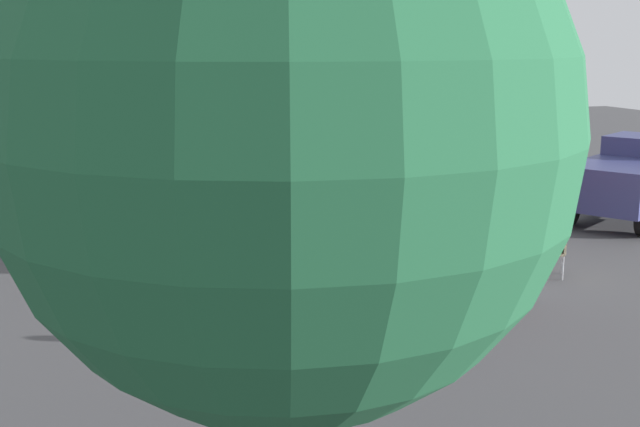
{
  "coord_description": "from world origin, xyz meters",
  "views": [
    {
      "loc": [
        14.49,
        -4.33,
        4.19
      ],
      "look_at": [
        0.45,
        0.3,
        1.02
      ],
      "focal_mm": 45.45,
      "sensor_mm": 36.0,
      "label": 1
    }
  ],
  "objects_px": {
    "lawn_chair_by_car": "(68,179)",
    "oak_tree_left": "(284,138)",
    "classic_hot_rod": "(76,203)",
    "lawn_chair_near_truck": "(558,245)",
    "vintage_fire_truck": "(332,205)",
    "lawn_chair_spare": "(392,205)",
    "oak_tree_distant": "(249,49)",
    "spectator_standing": "(442,286)",
    "parked_pickup": "(634,177)",
    "spectator_seated": "(551,238)",
    "traffic_cone": "(231,216)"
  },
  "relations": [
    {
      "from": "lawn_chair_near_truck",
      "to": "classic_hot_rod",
      "type": "bearing_deg",
      "value": -126.15
    },
    {
      "from": "classic_hot_rod",
      "to": "parked_pickup",
      "type": "bearing_deg",
      "value": 79.89
    },
    {
      "from": "vintage_fire_truck",
      "to": "traffic_cone",
      "type": "distance_m",
      "value": 3.94
    },
    {
      "from": "lawn_chair_near_truck",
      "to": "lawn_chair_by_car",
      "type": "height_order",
      "value": "same"
    },
    {
      "from": "spectator_seated",
      "to": "lawn_chair_by_car",
      "type": "bearing_deg",
      "value": -141.26
    },
    {
      "from": "oak_tree_left",
      "to": "oak_tree_distant",
      "type": "distance_m",
      "value": 26.06
    },
    {
      "from": "oak_tree_left",
      "to": "classic_hot_rod",
      "type": "bearing_deg",
      "value": -176.58
    },
    {
      "from": "lawn_chair_near_truck",
      "to": "spectator_seated",
      "type": "height_order",
      "value": "spectator_seated"
    },
    {
      "from": "oak_tree_distant",
      "to": "traffic_cone",
      "type": "xyz_separation_m",
      "value": [
        12.03,
        -3.35,
        -3.58
      ]
    },
    {
      "from": "classic_hot_rod",
      "to": "parked_pickup",
      "type": "relative_size",
      "value": 0.93
    },
    {
      "from": "classic_hot_rod",
      "to": "vintage_fire_truck",
      "type": "bearing_deg",
      "value": 47.73
    },
    {
      "from": "oak_tree_left",
      "to": "lawn_chair_by_car",
      "type": "bearing_deg",
      "value": -177.09
    },
    {
      "from": "lawn_chair_spare",
      "to": "spectator_standing",
      "type": "xyz_separation_m",
      "value": [
        6.92,
        -2.25,
        0.37
      ]
    },
    {
      "from": "parked_pickup",
      "to": "oak_tree_distant",
      "type": "relative_size",
      "value": 0.89
    },
    {
      "from": "parked_pickup",
      "to": "lawn_chair_by_car",
      "type": "relative_size",
      "value": 4.93
    },
    {
      "from": "lawn_chair_by_car",
      "to": "oak_tree_distant",
      "type": "height_order",
      "value": "oak_tree_distant"
    },
    {
      "from": "lawn_chair_spare",
      "to": "classic_hot_rod",
      "type": "bearing_deg",
      "value": -104.42
    },
    {
      "from": "vintage_fire_truck",
      "to": "oak_tree_distant",
      "type": "bearing_deg",
      "value": 172.02
    },
    {
      "from": "lawn_chair_by_car",
      "to": "oak_tree_left",
      "type": "bearing_deg",
      "value": 2.91
    },
    {
      "from": "lawn_chair_spare",
      "to": "traffic_cone",
      "type": "xyz_separation_m",
      "value": [
        -1.32,
        -3.37,
        -0.28
      ]
    },
    {
      "from": "parked_pickup",
      "to": "oak_tree_distant",
      "type": "height_order",
      "value": "oak_tree_distant"
    },
    {
      "from": "parked_pickup",
      "to": "lawn_chair_by_car",
      "type": "bearing_deg",
      "value": -116.98
    },
    {
      "from": "lawn_chair_near_truck",
      "to": "oak_tree_left",
      "type": "xyz_separation_m",
      "value": [
        7.82,
        -7.3,
        3.08
      ]
    },
    {
      "from": "lawn_chair_by_car",
      "to": "spectator_standing",
      "type": "bearing_deg",
      "value": 19.37
    },
    {
      "from": "lawn_chair_spare",
      "to": "oak_tree_left",
      "type": "bearing_deg",
      "value": -26.0
    },
    {
      "from": "oak_tree_left",
      "to": "vintage_fire_truck",
      "type": "bearing_deg",
      "value": 159.39
    },
    {
      "from": "oak_tree_distant",
      "to": "traffic_cone",
      "type": "height_order",
      "value": "oak_tree_distant"
    },
    {
      "from": "spectator_standing",
      "to": "vintage_fire_truck",
      "type": "bearing_deg",
      "value": 179.63
    },
    {
      "from": "classic_hot_rod",
      "to": "lawn_chair_near_truck",
      "type": "height_order",
      "value": "classic_hot_rod"
    },
    {
      "from": "parked_pickup",
      "to": "lawn_chair_spare",
      "type": "bearing_deg",
      "value": -95.17
    },
    {
      "from": "classic_hot_rod",
      "to": "lawn_chair_near_truck",
      "type": "bearing_deg",
      "value": 53.85
    },
    {
      "from": "classic_hot_rod",
      "to": "oak_tree_left",
      "type": "xyz_separation_m",
      "value": [
        13.76,
        0.82,
        2.92
      ]
    },
    {
      "from": "lawn_chair_near_truck",
      "to": "oak_tree_left",
      "type": "distance_m",
      "value": 11.13
    },
    {
      "from": "classic_hot_rod",
      "to": "oak_tree_distant",
      "type": "xyz_separation_m",
      "value": [
        -11.64,
        6.67,
        3.14
      ]
    },
    {
      "from": "parked_pickup",
      "to": "traffic_cone",
      "type": "bearing_deg",
      "value": -101.26
    },
    {
      "from": "lawn_chair_near_truck",
      "to": "spectator_seated",
      "type": "xyz_separation_m",
      "value": [
        -0.07,
        -0.11,
        0.11
      ]
    },
    {
      "from": "lawn_chair_by_car",
      "to": "spectator_seated",
      "type": "distance_m",
      "value": 12.96
    },
    {
      "from": "vintage_fire_truck",
      "to": "oak_tree_left",
      "type": "bearing_deg",
      "value": -20.61
    },
    {
      "from": "lawn_chair_near_truck",
      "to": "spectator_seated",
      "type": "distance_m",
      "value": 0.17
    },
    {
      "from": "lawn_chair_by_car",
      "to": "spectator_seated",
      "type": "bearing_deg",
      "value": 38.74
    },
    {
      "from": "parked_pickup",
      "to": "lawn_chair_by_car",
      "type": "xyz_separation_m",
      "value": [
        -6.51,
        -12.8,
        -0.4
      ]
    },
    {
      "from": "parked_pickup",
      "to": "oak_tree_distant",
      "type": "bearing_deg",
      "value": -156.54
    },
    {
      "from": "classic_hot_rod",
      "to": "oak_tree_left",
      "type": "height_order",
      "value": "oak_tree_left"
    },
    {
      "from": "vintage_fire_truck",
      "to": "classic_hot_rod",
      "type": "distance_m",
      "value": 6.06
    },
    {
      "from": "vintage_fire_truck",
      "to": "lawn_chair_by_car",
      "type": "xyz_separation_m",
      "value": [
        -8.31,
        -4.56,
        -0.61
      ]
    },
    {
      "from": "vintage_fire_truck",
      "to": "lawn_chair_spare",
      "type": "height_order",
      "value": "vintage_fire_truck"
    },
    {
      "from": "oak_tree_distant",
      "to": "spectator_seated",
      "type": "bearing_deg",
      "value": 4.41
    },
    {
      "from": "spectator_standing",
      "to": "oak_tree_distant",
      "type": "bearing_deg",
      "value": 173.73
    },
    {
      "from": "parked_pickup",
      "to": "oak_tree_left",
      "type": "relative_size",
      "value": 0.95
    },
    {
      "from": "oak_tree_distant",
      "to": "lawn_chair_spare",
      "type": "bearing_deg",
      "value": 0.11
    }
  ]
}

